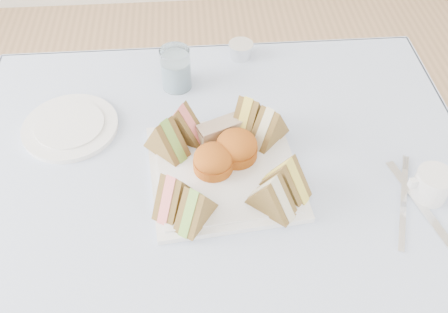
{
  "coord_description": "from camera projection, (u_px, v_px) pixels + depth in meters",
  "views": [
    {
      "loc": [
        -0.04,
        -0.54,
        1.49
      ],
      "look_at": [
        0.01,
        0.09,
        0.8
      ],
      "focal_mm": 40.0,
      "sensor_mm": 36.0,
      "label": 1
    }
  ],
  "objects": [
    {
      "name": "creamer_jug",
      "position": [
        432.0,
        185.0,
        0.91
      ],
      "size": [
        0.07,
        0.07,
        0.06
      ],
      "primitive_type": "cylinder",
      "rotation": [
        0.0,
        0.0,
        0.06
      ],
      "color": "silver",
      "rests_on": "tablecloth"
    },
    {
      "name": "sandwich_br_a",
      "position": [
        269.0,
        124.0,
        0.99
      ],
      "size": [
        0.1,
        0.1,
        0.08
      ],
      "primitive_type": null,
      "rotation": [
        0.0,
        0.0,
        -2.33
      ],
      "color": "brown",
      "rests_on": "serving_plate"
    },
    {
      "name": "side_plate",
      "position": [
        70.0,
        127.0,
        1.05
      ],
      "size": [
        0.25,
        0.25,
        0.01
      ],
      "primitive_type": "cylinder",
      "rotation": [
        0.0,
        0.0,
        0.3
      ],
      "color": "silver",
      "rests_on": "tablecloth"
    },
    {
      "name": "sandwich_fr_a",
      "position": [
        287.0,
        175.0,
        0.9
      ],
      "size": [
        0.1,
        0.09,
        0.08
      ],
      "primitive_type": null,
      "rotation": [
        0.0,
        0.0,
        -0.72
      ],
      "color": "brown",
      "rests_on": "serving_plate"
    },
    {
      "name": "sandwich_fl_a",
      "position": [
        173.0,
        191.0,
        0.87
      ],
      "size": [
        0.08,
        0.1,
        0.08
      ],
      "primitive_type": null,
      "rotation": [
        0.0,
        0.0,
        1.03
      ],
      "color": "brown",
      "rests_on": "serving_plate"
    },
    {
      "name": "sandwich_fl_b",
      "position": [
        196.0,
        205.0,
        0.86
      ],
      "size": [
        0.09,
        0.1,
        0.08
      ],
      "primitive_type": null,
      "rotation": [
        0.0,
        0.0,
        0.96
      ],
      "color": "brown",
      "rests_on": "serving_plate"
    },
    {
      "name": "table",
      "position": [
        224.0,
        303.0,
        1.19
      ],
      "size": [
        0.9,
        0.9,
        0.74
      ],
      "primitive_type": "cube",
      "color": "brown",
      "rests_on": "floor"
    },
    {
      "name": "scone_left",
      "position": [
        213.0,
        160.0,
        0.94
      ],
      "size": [
        0.08,
        0.08,
        0.05
      ],
      "primitive_type": "cylinder",
      "rotation": [
        0.0,
        0.0,
        0.08
      ],
      "color": "#AA4711",
      "rests_on": "serving_plate"
    },
    {
      "name": "tea_strainer",
      "position": [
        241.0,
        51.0,
        1.21
      ],
      "size": [
        0.07,
        0.07,
        0.03
      ],
      "primitive_type": "cylinder",
      "rotation": [
        0.0,
        0.0,
        -0.11
      ],
      "color": "silver",
      "rests_on": "tablecloth"
    },
    {
      "name": "sandwich_br_b",
      "position": [
        248.0,
        114.0,
        1.01
      ],
      "size": [
        0.09,
        0.1,
        0.08
      ],
      "primitive_type": null,
      "rotation": [
        0.0,
        0.0,
        -2.14
      ],
      "color": "brown",
      "rests_on": "serving_plate"
    },
    {
      "name": "serving_plate",
      "position": [
        224.0,
        172.0,
        0.97
      ],
      "size": [
        0.31,
        0.31,
        0.01
      ],
      "primitive_type": "cube",
      "rotation": [
        0.0,
        0.0,
        0.1
      ],
      "color": "silver",
      "rests_on": "tablecloth"
    },
    {
      "name": "sandwich_bl_b",
      "position": [
        182.0,
        122.0,
        0.99
      ],
      "size": [
        0.1,
        0.09,
        0.08
      ],
      "primitive_type": null,
      "rotation": [
        0.0,
        0.0,
        2.62
      ],
      "color": "brown",
      "rests_on": "serving_plate"
    },
    {
      "name": "sandwich_bl_a",
      "position": [
        166.0,
        136.0,
        0.96
      ],
      "size": [
        0.1,
        0.1,
        0.08
      ],
      "primitive_type": null,
      "rotation": [
        0.0,
        0.0,
        2.35
      ],
      "color": "brown",
      "rests_on": "serving_plate"
    },
    {
      "name": "water_glass",
      "position": [
        176.0,
        69.0,
        1.11
      ],
      "size": [
        0.08,
        0.08,
        0.1
      ],
      "primitive_type": "cylinder",
      "rotation": [
        0.0,
        0.0,
        -0.25
      ],
      "color": "white",
      "rests_on": "tablecloth"
    },
    {
      "name": "tablecloth",
      "position": [
        224.0,
        212.0,
        0.91
      ],
      "size": [
        1.02,
        1.02,
        0.01
      ],
      "primitive_type": "cube",
      "color": "#A1B3E0",
      "rests_on": "table"
    },
    {
      "name": "knife",
      "position": [
        419.0,
        203.0,
        0.92
      ],
      "size": [
        0.07,
        0.21,
        0.0
      ],
      "primitive_type": "cube",
      "rotation": [
        0.0,
        0.0,
        0.25
      ],
      "color": "silver",
      "rests_on": "tablecloth"
    },
    {
      "name": "sandwich_fr_b",
      "position": [
        272.0,
        194.0,
        0.87
      ],
      "size": [
        0.1,
        0.09,
        0.08
      ],
      "primitive_type": null,
      "rotation": [
        0.0,
        0.0,
        -0.71
      ],
      "color": "brown",
      "rests_on": "serving_plate"
    },
    {
      "name": "scone_right",
      "position": [
        237.0,
        147.0,
        0.96
      ],
      "size": [
        0.11,
        0.11,
        0.05
      ],
      "primitive_type": "cylinder",
      "rotation": [
        0.0,
        0.0,
        0.36
      ],
      "color": "#AA4711",
      "rests_on": "serving_plate"
    },
    {
      "name": "pastry_slice",
      "position": [
        219.0,
        131.0,
        1.0
      ],
      "size": [
        0.09,
        0.07,
        0.04
      ],
      "primitive_type": "cube",
      "rotation": [
        0.0,
        0.0,
        0.4
      ],
      "color": "tan",
      "rests_on": "serving_plate"
    },
    {
      "name": "fork",
      "position": [
        403.0,
        208.0,
        0.91
      ],
      "size": [
        0.08,
        0.18,
        0.0
      ],
      "primitive_type": "cube",
      "rotation": [
        0.0,
        0.0,
        -0.35
      ],
      "color": "silver",
      "rests_on": "tablecloth"
    }
  ]
}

